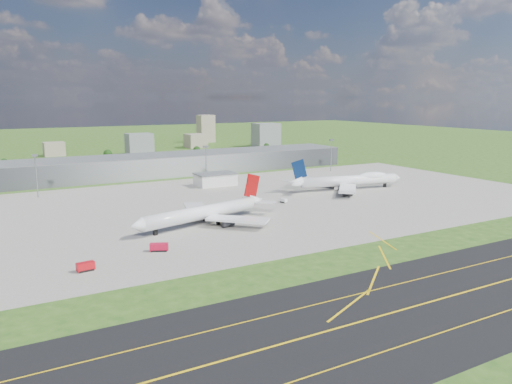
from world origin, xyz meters
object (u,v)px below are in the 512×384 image
airliner_red_twin (206,213)px  airliner_blue_quad (349,181)px  van_white_far (337,188)px  tug_yellow (224,223)px  van_white_near (284,201)px  fire_truck (159,247)px  crash_tender (86,267)px

airliner_red_twin → airliner_blue_quad: bearing=-177.2°
van_white_far → tug_yellow: bearing=168.3°
tug_yellow → van_white_far: 111.90m
van_white_near → van_white_far: van_white_far is taller
fire_truck → tug_yellow: size_ratio=1.81×
airliner_red_twin → tug_yellow: 9.66m
airliner_red_twin → van_white_near: airliner_red_twin is taller
crash_tender → tug_yellow: 77.60m
fire_truck → van_white_far: fire_truck is taller
tug_yellow → van_white_near: (51.18, 27.73, 0.25)m
airliner_blue_quad → fire_truck: size_ratio=10.75×
airliner_blue_quad → tug_yellow: airliner_blue_quad is taller
airliner_red_twin → tug_yellow: (7.01, -4.67, -4.72)m
crash_tender → van_white_near: crash_tender is taller
airliner_red_twin → van_white_far: size_ratio=15.15×
fire_truck → van_white_near: (91.22, 53.00, -0.39)m
van_white_near → van_white_far: bearing=-82.3°
airliner_red_twin → fire_truck: 44.76m
airliner_blue_quad → van_white_far: bearing=174.5°
crash_tender → van_white_far: (172.19, 78.95, -0.35)m
airliner_red_twin → fire_truck: (-33.03, -29.94, -4.08)m
fire_truck → airliner_red_twin: bearing=66.8°
airliner_blue_quad → van_white_far: size_ratio=16.01×
airliner_blue_quad → van_white_near: (-59.38, -14.26, -4.70)m
airliner_red_twin → fire_truck: size_ratio=10.17×
tug_yellow → van_white_far: (102.72, 44.36, 0.28)m
fire_truck → van_white_near: fire_truck is taller
fire_truck → tug_yellow: 47.35m
van_white_near → van_white_far: size_ratio=0.96×
airliner_red_twin → van_white_near: (58.20, 23.06, -4.47)m
airliner_blue_quad → tug_yellow: size_ratio=19.48×
airliner_blue_quad → van_white_near: size_ratio=16.69×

